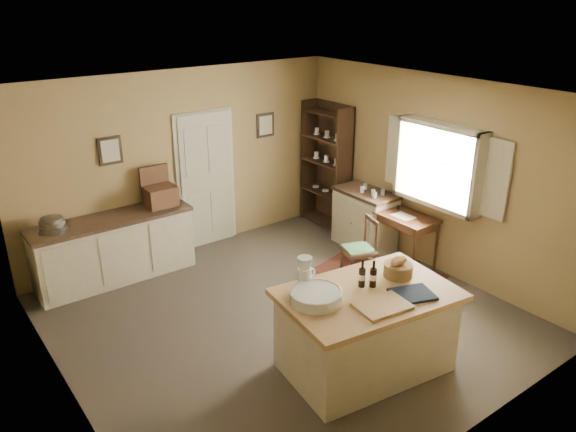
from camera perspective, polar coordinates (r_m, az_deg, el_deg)
name	(u,v)px	position (r m, az deg, el deg)	size (l,w,h in m)	color
ground	(285,318)	(6.93, -0.30, -10.30)	(5.00, 5.00, 0.00)	brown
wall_back	(183,163)	(8.34, -10.61, 5.28)	(5.00, 0.10, 2.70)	olive
wall_front	(471,310)	(4.75, 18.13, -9.05)	(5.00, 0.10, 2.70)	olive
wall_left	(56,279)	(5.36, -22.49, -5.93)	(0.10, 5.00, 2.70)	olive
wall_right	(431,174)	(7.96, 14.35, 4.14)	(0.10, 5.00, 2.70)	olive
ceiling	(285,94)	(5.94, -0.35, 12.26)	(5.00, 5.00, 0.00)	silver
door	(206,179)	(8.56, -8.29, 3.78)	(0.97, 0.06, 2.11)	#ABAC93
framed_prints	(194,137)	(8.31, -9.49, 7.94)	(2.82, 0.02, 0.38)	black
window	(441,165)	(7.73, 15.26, 5.06)	(0.25, 1.99, 1.12)	beige
work_island	(365,329)	(5.92, 7.84, -11.26)	(1.87, 1.34, 1.20)	beige
sideboard	(115,246)	(7.95, -17.18, -2.94)	(2.13, 0.61, 1.18)	beige
rug	(380,273)	(8.03, 9.30, -5.73)	(1.10, 1.60, 0.01)	#461A13
writing_desk	(405,222)	(8.05, 11.83, -0.62)	(0.53, 0.87, 0.82)	#3A2013
desk_chair	(358,250)	(7.65, 7.13, -3.48)	(0.40, 0.40, 0.86)	black
right_cabinet	(365,219)	(8.63, 7.82, -0.26)	(0.54, 0.98, 0.99)	beige
shelving_unit	(328,165)	(9.28, 4.10, 5.16)	(0.35, 0.92, 2.04)	black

